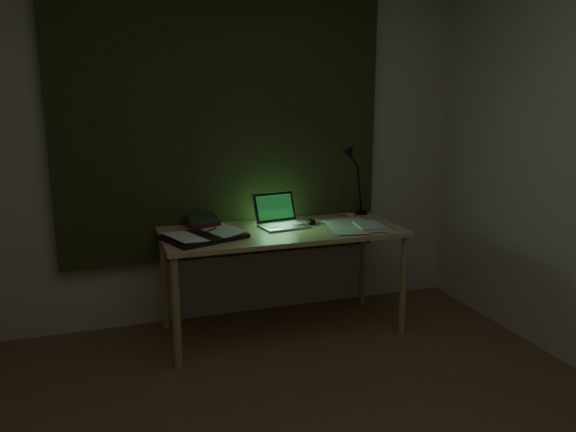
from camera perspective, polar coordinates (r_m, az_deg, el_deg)
name	(u,v)px	position (r m, az deg, el deg)	size (l,w,h in m)	color
wall_back	(223,141)	(3.87, -6.65, 7.59)	(3.50, 0.00, 2.50)	beige
curtain	(223,111)	(3.82, -6.60, 10.54)	(2.20, 0.06, 2.00)	#262D16
desk	(282,281)	(3.73, -0.59, -6.64)	(1.54, 0.68, 0.70)	tan
laptop	(284,211)	(3.67, -0.43, 0.50)	(0.30, 0.34, 0.22)	silver
open_textbook	(204,235)	(3.44, -8.50, -1.96)	(0.45, 0.32, 0.04)	white
book_stack	(201,222)	(3.69, -8.80, -0.56)	(0.20, 0.23, 0.09)	white
loose_papers	(360,226)	(3.71, 7.32, -1.00)	(0.36, 0.38, 0.02)	silver
mouse	(311,222)	(3.77, 2.35, -0.59)	(0.06, 0.10, 0.04)	black
sticky_yellow	(347,215)	(4.04, 5.99, 0.12)	(0.07, 0.07, 0.02)	yellow
sticky_pink	(342,217)	(3.98, 5.49, -0.05)	(0.08, 0.08, 0.02)	#C44C5B
desk_lamp	(362,181)	(4.08, 7.56, 3.56)	(0.32, 0.25, 0.49)	black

